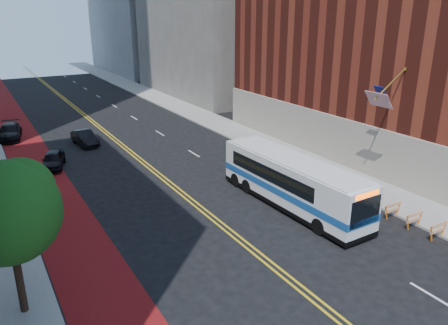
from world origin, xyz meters
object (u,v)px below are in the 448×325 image
street_tree (8,208)px  car_b (85,138)px  car_a (53,160)px  transit_bus (291,181)px  car_c (9,132)px

street_tree → car_b: street_tree is taller
car_b → car_a: bearing=-132.6°
transit_bus → car_b: (-8.32, 20.84, -1.03)m
street_tree → car_a: 19.52m
car_b → car_c: size_ratio=0.83×
transit_bus → car_b: 22.46m
transit_bus → car_a: size_ratio=3.05×
street_tree → car_a: bearing=76.5°
car_b → car_c: bearing=129.2°
street_tree → transit_bus: bearing=9.9°
car_a → car_c: car_c is taller
street_tree → transit_bus: street_tree is taller
street_tree → car_a: size_ratio=1.69×
transit_bus → car_b: bearing=110.0°
car_a → car_b: car_b is taller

